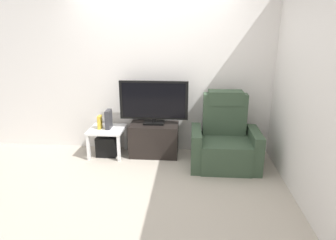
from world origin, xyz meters
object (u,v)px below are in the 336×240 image
side_table (107,132)px  game_console (109,119)px  book_upright (100,122)px  tv_stand (154,139)px  television (154,102)px  subwoofer_box (108,145)px  recliner_armchair (225,141)px

side_table → game_console: (0.04, 0.01, 0.22)m
side_table → book_upright: 0.20m
book_upright → tv_stand: bearing=4.7°
television → book_upright: size_ratio=5.08×
subwoofer_box → book_upright: 0.40m
book_upright → game_console: game_console is taller
game_console → book_upright: bearing=-167.5°
tv_stand → television: (-0.00, 0.02, 0.62)m
subwoofer_box → book_upright: book_upright is taller
tv_stand → television: bearing=90.0°
subwoofer_box → game_console: game_console is taller
recliner_armchair → book_upright: (-1.93, 0.20, 0.18)m
side_table → game_console: bearing=15.9°
side_table → recliner_armchair: bearing=-6.9°
recliner_armchair → book_upright: bearing=-178.6°
television → recliner_armchair: 1.23m
television → recliner_armchair: television is taller
tv_stand → side_table: bearing=-176.2°
tv_stand → television: size_ratio=0.72×
television → game_console: bearing=-175.3°
game_console → tv_stand: bearing=3.2°
side_table → subwoofer_box: 0.22m
recliner_armchair → subwoofer_box: recliner_armchair is taller
side_table → television: bearing=5.2°
television → subwoofer_box: television is taller
game_console → side_table: bearing=-164.1°
recliner_armchair → tv_stand: bearing=173.3°
book_upright → subwoofer_box: bearing=11.3°
recliner_armchair → side_table: recliner_armchair is taller
subwoofer_box → game_console: bearing=15.9°
subwoofer_box → game_console: size_ratio=1.08×
book_upright → game_console: (0.14, 0.03, 0.04)m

